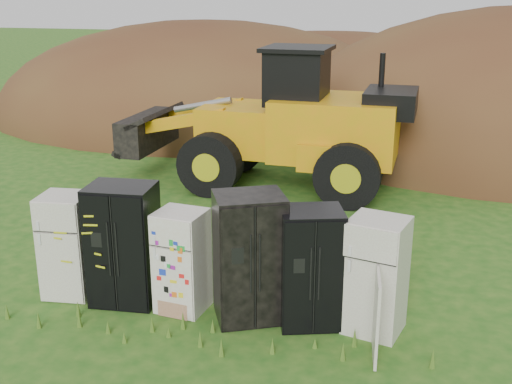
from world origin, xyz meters
TOP-DOWN VIEW (x-y plane):
  - ground at (0.00, 0.00)m, footprint 120.00×120.00m
  - fridge_leftmost at (-2.53, 0.04)m, footprint 0.80×0.77m
  - fridge_black_side at (-1.56, 0.03)m, footprint 1.04×0.85m
  - fridge_sticker at (-0.59, -0.03)m, footprint 0.79×0.74m
  - fridge_dark_mid at (0.46, -0.03)m, footprint 1.23×1.14m
  - fridge_black_right at (1.36, 0.01)m, footprint 1.06×0.96m
  - fridge_open_door at (2.30, 0.01)m, footprint 0.92×0.88m
  - wheel_loader at (-0.88, 6.54)m, footprint 7.16×3.15m
  - dirt_mound_left at (-4.88, 14.60)m, footprint 16.57×12.43m
  - dirt_mound_back at (-0.52, 17.62)m, footprint 17.62×11.75m

SIDE VIEW (x-z plane):
  - ground at x=0.00m, z-range 0.00..0.00m
  - dirt_mound_left at x=-4.88m, z-range -3.57..3.57m
  - dirt_mound_back at x=-0.52m, z-range -3.03..3.03m
  - fridge_sticker at x=-0.59m, z-range 0.00..1.58m
  - fridge_leftmost at x=-2.53m, z-range 0.00..1.67m
  - fridge_open_door at x=2.30m, z-range 0.00..1.70m
  - fridge_black_right at x=1.36m, z-range 0.00..1.76m
  - fridge_black_side at x=-1.56m, z-range 0.00..1.90m
  - fridge_dark_mid at x=0.46m, z-range 0.00..1.93m
  - wheel_loader at x=-0.88m, z-range 0.00..3.41m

